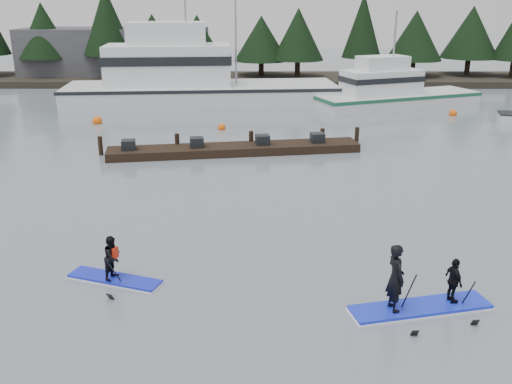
{
  "coord_description": "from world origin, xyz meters",
  "views": [
    {
      "loc": [
        0.04,
        -13.81,
        7.9
      ],
      "look_at": [
        0.0,
        6.0,
        1.1
      ],
      "focal_mm": 40.0,
      "sensor_mm": 36.0,
      "label": 1
    }
  ],
  "objects_px": {
    "fishing_boat_large": "(193,92)",
    "paddleboard_solo": "(113,264)",
    "fishing_boat_medium": "(393,100)",
    "floating_dock": "(235,149)",
    "paddleboard_duo": "(418,289)"
  },
  "relations": [
    {
      "from": "fishing_boat_large",
      "to": "floating_dock",
      "type": "relative_size",
      "value": 1.58
    },
    {
      "from": "fishing_boat_large",
      "to": "paddleboard_solo",
      "type": "xyz_separation_m",
      "value": [
        0.76,
        -29.17,
        -0.35
      ]
    },
    {
      "from": "fishing_boat_large",
      "to": "floating_dock",
      "type": "distance_m",
      "value": 15.28
    },
    {
      "from": "fishing_boat_medium",
      "to": "paddleboard_solo",
      "type": "distance_m",
      "value": 31.49
    },
    {
      "from": "fishing_boat_medium",
      "to": "floating_dock",
      "type": "relative_size",
      "value": 0.99
    },
    {
      "from": "fishing_boat_large",
      "to": "paddleboard_duo",
      "type": "height_order",
      "value": "fishing_boat_large"
    },
    {
      "from": "floating_dock",
      "to": "paddleboard_duo",
      "type": "distance_m",
      "value": 16.92
    },
    {
      "from": "floating_dock",
      "to": "paddleboard_solo",
      "type": "bearing_deg",
      "value": -110.92
    },
    {
      "from": "fishing_boat_large",
      "to": "paddleboard_solo",
      "type": "distance_m",
      "value": 29.18
    },
    {
      "from": "fishing_boat_medium",
      "to": "paddleboard_duo",
      "type": "distance_m",
      "value": 30.26
    },
    {
      "from": "fishing_boat_large",
      "to": "paddleboard_duo",
      "type": "xyz_separation_m",
      "value": [
        9.16,
        -30.83,
        -0.25
      ]
    },
    {
      "from": "fishing_boat_medium",
      "to": "floating_dock",
      "type": "bearing_deg",
      "value": -151.29
    },
    {
      "from": "fishing_boat_medium",
      "to": "floating_dock",
      "type": "distance_m",
      "value": 17.8
    },
    {
      "from": "floating_dock",
      "to": "paddleboard_solo",
      "type": "distance_m",
      "value": 14.68
    },
    {
      "from": "paddleboard_solo",
      "to": "paddleboard_duo",
      "type": "relative_size",
      "value": 0.74
    }
  ]
}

